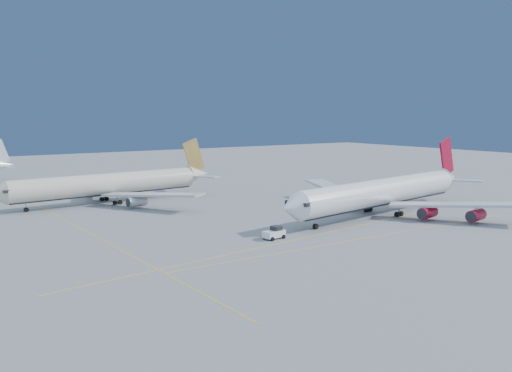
# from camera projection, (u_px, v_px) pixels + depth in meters

# --- Properties ---
(ground) EXTENTS (500.00, 500.00, 0.00)m
(ground) POSITION_uv_depth(u_px,v_px,m) (304.00, 229.00, 123.91)
(ground) COLOR slate
(ground) RESTS_ON ground
(taxiway_lines) EXTENTS (118.86, 140.00, 0.02)m
(taxiway_lines) POSITION_uv_depth(u_px,v_px,m) (231.00, 232.00, 120.83)
(taxiway_lines) COLOR yellow
(taxiway_lines) RESTS_ON ground
(airliner_virgin) EXTENTS (73.79, 65.56, 18.27)m
(airliner_virgin) POSITION_uv_depth(u_px,v_px,m) (385.00, 192.00, 141.64)
(airliner_virgin) COLOR white
(airliner_virgin) RESTS_ON ground
(airliner_etihad) EXTENTS (66.07, 60.77, 17.24)m
(airliner_etihad) POSITION_uv_depth(u_px,v_px,m) (112.00, 184.00, 159.23)
(airliner_etihad) COLOR beige
(airliner_etihad) RESTS_ON ground
(pushback_tug) EXTENTS (4.78, 3.30, 2.53)m
(pushback_tug) POSITION_uv_depth(u_px,v_px,m) (274.00, 233.00, 114.33)
(pushback_tug) COLOR white
(pushback_tug) RESTS_ON ground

